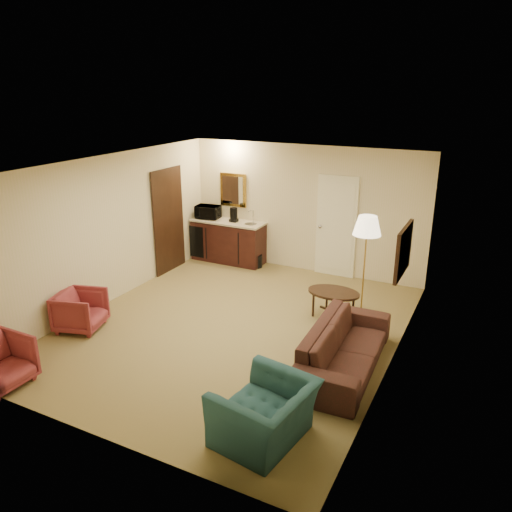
{
  "coord_description": "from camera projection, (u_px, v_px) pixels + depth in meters",
  "views": [
    {
      "loc": [
        3.57,
        -6.32,
        3.73
      ],
      "look_at": [
        0.14,
        0.5,
        1.08
      ],
      "focal_mm": 35.0,
      "sensor_mm": 36.0,
      "label": 1
    }
  ],
  "objects": [
    {
      "name": "teal_armchair",
      "position": [
        265.0,
        404.0,
        5.38
      ],
      "size": [
        0.82,
        1.12,
        0.9
      ],
      "primitive_type": "imported",
      "rotation": [
        0.0,
        0.0,
        -1.72
      ],
      "color": "#214553",
      "rests_on": "ground"
    },
    {
      "name": "coffee_maker",
      "position": [
        234.0,
        215.0,
        10.65
      ],
      "size": [
        0.18,
        0.18,
        0.3
      ],
      "primitive_type": "cylinder",
      "rotation": [
        0.0,
        0.0,
        0.09
      ],
      "color": "black",
      "rests_on": "wetbar_cabinet"
    },
    {
      "name": "coffee_table",
      "position": [
        333.0,
        305.0,
        8.27
      ],
      "size": [
        1.02,
        0.86,
        0.5
      ],
      "primitive_type": "cube",
      "rotation": [
        0.0,
        0.0,
        -0.38
      ],
      "color": "black",
      "rests_on": "ground"
    },
    {
      "name": "rose_chair_near",
      "position": [
        80.0,
        309.0,
        7.9
      ],
      "size": [
        0.8,
        0.83,
        0.7
      ],
      "primitive_type": "imported",
      "rotation": [
        0.0,
        0.0,
        1.87
      ],
      "color": "maroon",
      "rests_on": "ground"
    },
    {
      "name": "sofa",
      "position": [
        345.0,
        340.0,
        6.77
      ],
      "size": [
        0.73,
        2.21,
        0.85
      ],
      "primitive_type": "imported",
      "rotation": [
        0.0,
        0.0,
        1.61
      ],
      "color": "black",
      "rests_on": "ground"
    },
    {
      "name": "room_walls",
      "position": [
        250.0,
        213.0,
        8.2
      ],
      "size": [
        5.02,
        6.01,
        2.61
      ],
      "color": "beige",
      "rests_on": "ground"
    },
    {
      "name": "wetbar_cabinet",
      "position": [
        228.0,
        241.0,
        10.92
      ],
      "size": [
        1.64,
        0.58,
        0.92
      ],
      "primitive_type": "cube",
      "color": "#351511",
      "rests_on": "ground"
    },
    {
      "name": "microwave",
      "position": [
        208.0,
        211.0,
        10.92
      ],
      "size": [
        0.54,
        0.35,
        0.35
      ],
      "primitive_type": "imported",
      "rotation": [
        0.0,
        0.0,
        0.13
      ],
      "color": "black",
      "rests_on": "wetbar_cabinet"
    },
    {
      "name": "waste_bin",
      "position": [
        257.0,
        261.0,
        10.65
      ],
      "size": [
        0.29,
        0.29,
        0.27
      ],
      "primitive_type": "cylinder",
      "rotation": [
        0.0,
        0.0,
        -0.39
      ],
      "color": "black",
      "rests_on": "ground"
    },
    {
      "name": "ground",
      "position": [
        234.0,
        327.0,
        8.07
      ],
      "size": [
        6.0,
        6.0,
        0.0
      ],
      "primitive_type": "plane",
      "color": "olive",
      "rests_on": "ground"
    },
    {
      "name": "floor_lamp",
      "position": [
        364.0,
        266.0,
        8.25
      ],
      "size": [
        0.6,
        0.6,
        1.73
      ],
      "primitive_type": "cube",
      "rotation": [
        0.0,
        0.0,
        -0.4
      ],
      "color": "#B78E3D",
      "rests_on": "ground"
    }
  ]
}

